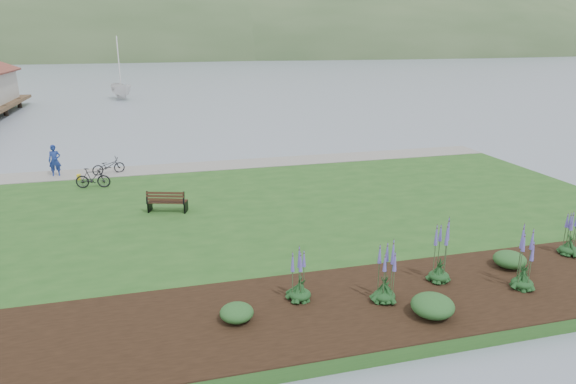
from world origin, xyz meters
name	(u,v)px	position (x,y,z in m)	size (l,w,h in m)	color
ground	(228,212)	(0.00, 0.00, 0.00)	(600.00, 600.00, 0.00)	gray
lawn	(235,222)	(0.00, -2.00, 0.20)	(34.00, 20.00, 0.40)	#224F1C
shoreline_path	(209,166)	(0.00, 6.90, 0.42)	(34.00, 2.20, 0.03)	gray
garden_bed	(388,299)	(3.00, -9.80, 0.42)	(24.00, 4.40, 0.04)	black
far_hillside	(211,58)	(20.00, 170.00, 0.00)	(580.00, 80.00, 38.00)	#38542F
park_bench	(167,201)	(-2.60, -0.57, 0.89)	(1.70, 1.10, 0.98)	black
person	(54,158)	(-7.97, 6.84, 1.38)	(0.71, 0.49, 1.96)	navy
bicycle_a	(108,166)	(-5.34, 6.56, 0.85)	(1.71, 0.60, 0.89)	black
bicycle_b	(93,178)	(-5.90, 4.04, 0.89)	(1.63, 0.47, 0.98)	black
sailboat	(122,100)	(-6.09, 44.96, 0.00)	(9.02, 9.18, 23.78)	silver
pannier	(79,177)	(-6.76, 5.82, 0.54)	(0.17, 0.26, 0.28)	gold
echium_0	(386,274)	(2.85, -9.87, 1.24)	(0.62, 0.62, 1.89)	#14391A
echium_1	(441,253)	(4.94, -9.19, 1.33)	(0.62, 0.62, 2.20)	#14391A
echium_2	(525,261)	(7.03, -10.23, 1.28)	(0.62, 0.62, 1.98)	#14391A
echium_3	(571,234)	(10.18, -8.59, 1.18)	(0.62, 0.62, 1.77)	#14391A
echium_4	(300,277)	(0.62, -9.20, 1.14)	(0.62, 0.62, 1.77)	#14391A
shrub_0	(237,313)	(-1.25, -9.82, 0.66)	(0.88, 0.88, 0.44)	#1E4C21
shrub_1	(433,306)	(3.72, -10.91, 0.72)	(1.13, 1.13, 0.57)	#1E4C21
shrub_2	(510,260)	(7.61, -8.91, 0.69)	(1.01, 1.01, 0.50)	#1E4C21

